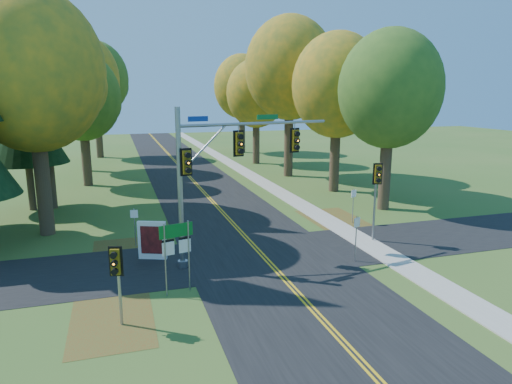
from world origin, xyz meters
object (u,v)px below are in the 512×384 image
object	(u,v)px
east_signal_pole	(377,183)
route_sign_cluster	(177,243)
traffic_mast	(221,164)
info_kiosk	(152,241)

from	to	relation	value
east_signal_pole	route_sign_cluster	distance (m)	12.16
traffic_mast	east_signal_pole	distance (m)	9.03
route_sign_cluster	info_kiosk	bearing A→B (deg)	85.80
traffic_mast	info_kiosk	size ratio (longest dim) A/B	4.19
traffic_mast	route_sign_cluster	world-z (taller)	traffic_mast
route_sign_cluster	traffic_mast	bearing A→B (deg)	37.51
east_signal_pole	route_sign_cluster	world-z (taller)	east_signal_pole
east_signal_pole	traffic_mast	bearing A→B (deg)	-162.84
route_sign_cluster	info_kiosk	distance (m)	4.63
traffic_mast	east_signal_pole	world-z (taller)	traffic_mast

